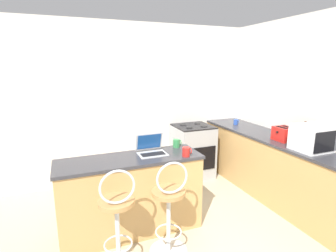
% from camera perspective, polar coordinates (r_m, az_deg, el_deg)
% --- Properties ---
extents(wall_back, '(12.00, 0.06, 2.60)m').
position_cam_1_polar(wall_back, '(4.43, -7.75, 4.89)').
color(wall_back, silver).
rests_on(wall_back, ground_plane).
extents(breakfast_bar, '(1.62, 0.52, 0.91)m').
position_cam_1_polar(breakfast_bar, '(3.15, -7.98, -14.66)').
color(breakfast_bar, tan).
rests_on(breakfast_bar, ground_plane).
extents(counter_right, '(0.65, 2.83, 0.91)m').
position_cam_1_polar(counter_right, '(4.24, 21.75, -8.11)').
color(counter_right, tan).
rests_on(counter_right, ground_plane).
extents(bar_stool_near, '(0.40, 0.40, 1.04)m').
position_cam_1_polar(bar_stool_near, '(2.65, -10.93, -19.76)').
color(bar_stool_near, silver).
rests_on(bar_stool_near, ground_plane).
extents(bar_stool_far, '(0.40, 0.40, 1.04)m').
position_cam_1_polar(bar_stool_far, '(2.77, 0.25, -17.93)').
color(bar_stool_far, silver).
rests_on(bar_stool_far, ground_plane).
extents(laptop, '(0.32, 0.27, 0.23)m').
position_cam_1_polar(laptop, '(3.08, -3.70, -4.90)').
color(laptop, '#B7BABF').
rests_on(laptop, breakfast_bar).
extents(microwave, '(0.46, 0.37, 0.31)m').
position_cam_1_polar(microwave, '(3.63, 29.18, -2.26)').
color(microwave, white).
rests_on(microwave, counter_right).
extents(toaster, '(0.25, 0.24, 0.19)m').
position_cam_1_polar(toaster, '(3.93, 23.95, -1.56)').
color(toaster, red).
rests_on(toaster, counter_right).
extents(stove_range, '(0.63, 0.61, 0.92)m').
position_cam_1_polar(stove_range, '(4.64, 5.44, -5.43)').
color(stove_range, '#9EA3A8').
rests_on(stove_range, ground_plane).
extents(pepper_mill, '(0.05, 0.05, 0.28)m').
position_cam_1_polar(pepper_mill, '(4.01, 27.58, -1.07)').
color(pepper_mill, '#4C2D19').
rests_on(pepper_mill, counter_right).
extents(mug_blue, '(0.09, 0.07, 0.10)m').
position_cam_1_polar(mug_blue, '(4.73, 14.56, 0.88)').
color(mug_blue, '#2D51AD').
rests_on(mug_blue, counter_right).
extents(mug_red, '(0.10, 0.09, 0.10)m').
position_cam_1_polar(mug_red, '(2.98, 4.00, -5.62)').
color(mug_red, red).
rests_on(mug_red, breakfast_bar).
extents(mug_green, '(0.10, 0.08, 0.10)m').
position_cam_1_polar(mug_green, '(3.30, 1.88, -3.78)').
color(mug_green, '#338447').
rests_on(mug_green, breakfast_bar).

